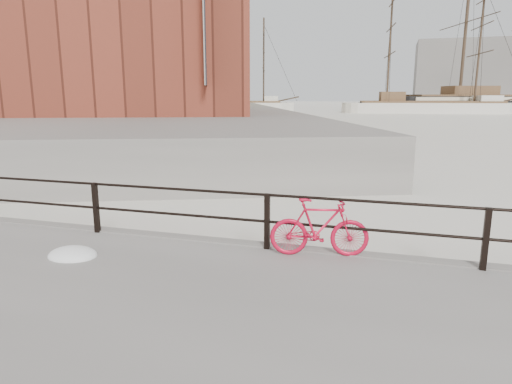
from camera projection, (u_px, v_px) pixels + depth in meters
The scene contains 13 objects.
ground at pixel (478, 287), 7.35m from camera, with size 400.00×400.00×0.00m, color white.
far_quay at pixel (181, 106), 85.80m from camera, with size 24.00×150.00×1.80m, color gray.
guardrail at pixel (486, 239), 7.03m from camera, with size 28.00×0.10×1.00m, color black, non-canonical shape.
bicycle at pixel (319, 227), 7.65m from camera, with size 1.65×0.25×1.00m, color red.
schooner_mid at pixel (429, 113), 75.71m from camera, with size 30.57×12.93×21.84m, color beige, non-canonical shape.
schooner_left at pixel (236, 111), 85.09m from camera, with size 22.56×10.26×17.32m, color beige, non-canonical shape.
workboat_near at pixel (138, 127), 43.84m from camera, with size 12.61×4.20×7.00m, color black, non-canonical shape.
workboat_far at pixel (121, 120), 54.38m from camera, with size 9.88×3.41×7.00m, color black, non-canonical shape.
apartment_mustard at pixel (139, 4), 50.97m from camera, with size 22.00×15.00×22.20m, color gold.
apartment_cream at pixel (162, 35), 73.47m from camera, with size 20.00×15.00×21.20m, color beige.
apartment_grey at pixel (173, 44), 94.67m from camera, with size 22.00×15.00×23.20m, color #ADADA7.
apartment_brick at pixel (180, 57), 117.27m from camera, with size 24.00×15.00×21.20m, color maroon.
industrial_west at pixel (474, 73), 131.09m from camera, with size 32.00×18.00×18.00m, color gray.
Camera 1 is at (-1.48, -7.61, 3.04)m, focal length 32.00 mm.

